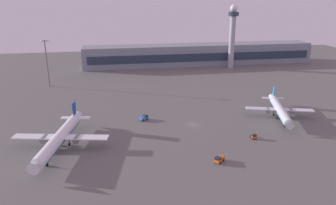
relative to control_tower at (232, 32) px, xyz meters
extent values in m
plane|color=#605E5B|center=(-58.14, -109.89, -27.45)|extent=(416.00, 416.00, 0.00)
cube|color=gray|center=(-20.78, 17.57, -20.45)|extent=(187.88, 22.00, 14.00)
cube|color=#263347|center=(-20.78, 6.37, -19.75)|extent=(180.37, 0.40, 6.16)
cube|color=gray|center=(-20.78, 17.57, -12.25)|extent=(187.88, 19.80, 2.40)
cylinder|color=#A8A8B2|center=(0.00, 0.00, -7.53)|extent=(4.40, 4.40, 39.83)
cylinder|color=#2D3847|center=(0.00, 0.00, 13.88)|extent=(8.00, 8.00, 3.00)
sphere|color=silver|center=(0.00, 0.00, 17.90)|extent=(5.60, 5.60, 5.60)
cylinder|color=white|center=(-113.12, -124.66, -22.83)|extent=(12.45, 40.61, 4.28)
cone|color=white|center=(-117.53, -145.85, -22.83)|extent=(4.54, 3.48, 4.07)
cone|color=white|center=(-108.67, -103.25, -22.83)|extent=(4.42, 3.88, 3.86)
cube|color=white|center=(-112.89, -123.56, -23.05)|extent=(36.24, 11.76, 0.39)
cube|color=white|center=(-109.11, -105.34, -22.60)|extent=(12.69, 5.17, 0.39)
cube|color=#19479E|center=(-109.18, -105.68, -19.16)|extent=(1.07, 3.60, 7.33)
cylinder|color=slate|center=(-106.82, -124.82, -23.84)|extent=(3.25, 4.48, 2.48)
cylinder|color=slate|center=(-118.96, -122.30, -23.84)|extent=(3.25, 4.48, 2.48)
cube|color=#19479E|center=(-113.12, -124.66, -24.01)|extent=(11.37, 37.34, 0.41)
cylinder|color=#333338|center=(-115.77, -137.38, -24.83)|extent=(0.32, 0.32, 4.00)
cylinder|color=black|center=(-115.77, -137.38, -26.83)|extent=(0.69, 1.31, 1.24)
cylinder|color=#333338|center=(-110.12, -122.41, -24.83)|extent=(0.32, 0.32, 4.00)
cylinder|color=black|center=(-110.12, -122.41, -26.83)|extent=(0.69, 1.31, 1.24)
cylinder|color=#333338|center=(-114.98, -121.40, -24.83)|extent=(0.32, 0.32, 4.00)
cylinder|color=black|center=(-114.98, -121.40, -26.83)|extent=(0.69, 1.31, 1.24)
cylinder|color=silver|center=(-15.79, -108.53, -23.45)|extent=(13.54, 34.74, 3.71)
cone|color=silver|center=(-21.11, -126.50, -23.45)|extent=(4.04, 3.25, 3.52)
cone|color=silver|center=(-10.41, -90.37, -23.45)|extent=(3.98, 3.57, 3.34)
cube|color=silver|center=(-15.51, -107.59, -23.64)|extent=(31.05, 12.61, 0.34)
cube|color=silver|center=(-10.94, -92.15, -23.25)|extent=(10.96, 5.30, 0.34)
cube|color=#1984B2|center=(-11.02, -92.43, -20.28)|extent=(1.17, 3.08, 6.34)
cylinder|color=slate|center=(-10.37, -109.12, -24.33)|extent=(3.06, 3.98, 2.15)
cylinder|color=slate|center=(-20.66, -106.07, -24.33)|extent=(3.06, 3.98, 2.15)
cube|color=#1984B2|center=(-15.79, -108.53, -24.47)|extent=(12.38, 31.94, 0.35)
cylinder|color=#333338|center=(-18.98, -119.31, -25.18)|extent=(0.27, 0.27, 3.46)
cylinder|color=black|center=(-18.98, -119.31, -26.91)|extent=(0.68, 1.14, 1.07)
cylinder|color=#333338|center=(-13.04, -106.80, -25.18)|extent=(0.27, 0.27, 3.46)
cylinder|color=black|center=(-13.04, -106.80, -26.91)|extent=(0.68, 1.14, 1.07)
cylinder|color=#333338|center=(-17.16, -105.58, -25.18)|extent=(0.27, 0.27, 3.46)
cylinder|color=black|center=(-17.16, -105.58, -26.91)|extent=(0.68, 1.14, 1.07)
cube|color=#3372BF|center=(-78.36, -100.35, -26.45)|extent=(2.88, 2.86, 1.10)
cube|color=#1E232D|center=(-78.36, -100.35, -25.55)|extent=(2.58, 2.58, 0.70)
cube|color=#3372BF|center=(-79.88, -101.48, -26.30)|extent=(3.07, 2.97, 1.40)
cylinder|color=black|center=(-78.63, -99.49, -27.00)|extent=(0.90, 0.78, 0.90)
cylinder|color=black|center=(-77.62, -100.86, -27.00)|extent=(0.90, 0.78, 0.90)
cylinder|color=black|center=(-80.79, -101.09, -27.00)|extent=(0.90, 0.78, 0.90)
cylinder|color=black|center=(-79.78, -102.46, -27.00)|extent=(0.90, 0.78, 0.90)
cube|color=#D85919|center=(-37.47, -128.94, -26.55)|extent=(1.99, 1.81, 0.90)
cube|color=#1E232D|center=(-37.47, -128.94, -25.75)|extent=(1.82, 1.60, 0.70)
cylinder|color=black|center=(-36.75, -129.26, -27.00)|extent=(0.41, 0.93, 0.90)
cylinder|color=black|center=(-38.24, -129.07, -27.00)|extent=(0.41, 0.93, 0.90)
cylinder|color=black|center=(-36.50, -127.23, -27.00)|extent=(0.41, 0.93, 0.90)
cylinder|color=black|center=(-37.98, -127.04, -27.00)|extent=(0.41, 0.93, 0.90)
cube|color=#D85919|center=(-58.11, -145.28, -26.45)|extent=(2.90, 2.89, 1.10)
cube|color=#1E232D|center=(-58.11, -145.28, -25.55)|extent=(2.60, 2.60, 0.70)
cube|color=#D85919|center=(-56.68, -144.05, -26.30)|extent=(3.07, 3.02, 1.40)
cylinder|color=black|center=(-57.78, -146.12, -27.00)|extent=(0.88, 0.81, 0.90)
cylinder|color=black|center=(-58.89, -144.83, -27.00)|extent=(0.88, 0.81, 0.90)
cylinder|color=black|center=(-55.74, -144.37, -27.00)|extent=(0.88, 0.81, 0.90)
cylinder|color=black|center=(-56.85, -143.08, -27.00)|extent=(0.88, 0.81, 0.90)
cylinder|color=slate|center=(-131.98, -32.83, -12.88)|extent=(0.70, 0.70, 29.15)
cube|color=slate|center=(-131.98, -32.83, 1.10)|extent=(4.80, 0.40, 0.40)
sphere|color=#F9EAB2|center=(-133.78, -32.83, 1.10)|extent=(0.90, 0.90, 0.90)
sphere|color=#F9EAB2|center=(-130.18, -32.83, 1.10)|extent=(0.90, 0.90, 0.90)
camera|label=1|loc=(-92.04, -239.99, 28.01)|focal=34.57mm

